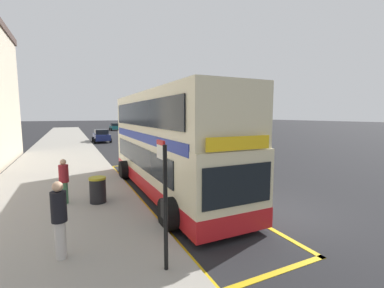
{
  "coord_description": "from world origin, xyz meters",
  "views": [
    {
      "loc": [
        -6.42,
        -6.73,
        3.45
      ],
      "look_at": [
        -0.29,
        6.05,
        1.85
      ],
      "focal_mm": 24.13,
      "sensor_mm": 36.0,
      "label": 1
    }
  ],
  "objects": [
    {
      "name": "pavement_near",
      "position": [
        -7.0,
        32.0,
        0.07
      ],
      "size": [
        6.0,
        76.0,
        0.14
      ],
      "primitive_type": "cube",
      "color": "gray",
      "rests_on": "ground"
    },
    {
      "name": "parked_car_teal_behind",
      "position": [
        2.91,
        52.55,
        0.8
      ],
      "size": [
        2.09,
        4.2,
        1.62
      ],
      "rotation": [
        0.0,
        0.0,
        3.19
      ],
      "color": "#196066",
      "rests_on": "ground"
    },
    {
      "name": "pedestrian_further_back",
      "position": [
        -6.71,
        -0.32,
        1.14
      ],
      "size": [
        0.34,
        0.34,
        1.82
      ],
      "color": "#B7B2AD",
      "rests_on": "pavement_near"
    },
    {
      "name": "parked_car_navy_far",
      "position": [
        -2.69,
        27.76,
        0.8
      ],
      "size": [
        2.09,
        4.2,
        1.62
      ],
      "rotation": [
        0.0,
        0.0,
        0.04
      ],
      "color": "navy",
      "rests_on": "ground"
    },
    {
      "name": "ground_plane",
      "position": [
        0.0,
        32.0,
        0.0
      ],
      "size": [
        260.0,
        260.0,
        0.0
      ],
      "primitive_type": "plane",
      "color": "black"
    },
    {
      "name": "pedestrian_waiting_near_sign",
      "position": [
        -6.67,
        3.78,
        1.06
      ],
      "size": [
        0.34,
        0.34,
        1.69
      ],
      "color": "#3F724C",
      "rests_on": "pavement_near"
    },
    {
      "name": "bus_stop_sign",
      "position": [
        -4.66,
        -1.71,
        1.76
      ],
      "size": [
        0.09,
        0.51,
        2.77
      ],
      "color": "black",
      "rests_on": "pavement_near"
    },
    {
      "name": "litter_bin",
      "position": [
        -5.53,
        3.38,
        0.63
      ],
      "size": [
        0.63,
        0.63,
        0.97
      ],
      "color": "black",
      "rests_on": "pavement_near"
    },
    {
      "name": "double_decker_bus",
      "position": [
        -2.46,
        4.13,
        2.06
      ],
      "size": [
        3.2,
        10.85,
        4.4
      ],
      "color": "beige",
      "rests_on": "ground"
    },
    {
      "name": "parked_car_silver_distant",
      "position": [
        5.07,
        32.21,
        0.8
      ],
      "size": [
        2.09,
        4.2,
        1.62
      ],
      "rotation": [
        0.0,
        0.0,
        -0.05
      ],
      "color": "#B2B5BA",
      "rests_on": "ground"
    },
    {
      "name": "bus_bay_markings",
      "position": [
        -2.47,
        4.1,
        0.01
      ],
      "size": [
        3.07,
        13.88,
        0.01
      ],
      "color": "gold",
      "rests_on": "ground"
    }
  ]
}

